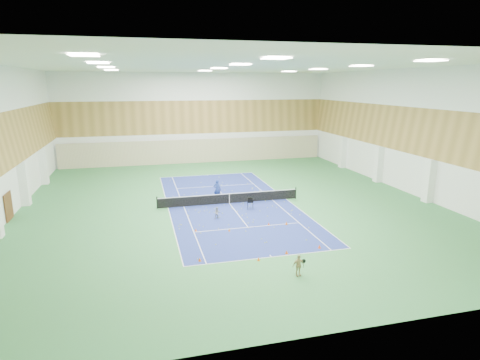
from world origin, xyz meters
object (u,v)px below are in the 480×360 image
object	(u,v)px
child_apron	(298,265)
child_court	(217,213)
coach	(217,190)
ball_cart	(250,204)
tennis_net	(229,198)

from	to	relation	value
child_apron	child_court	bearing A→B (deg)	93.19
coach	ball_cart	distance (m)	4.19
child_apron	ball_cart	distance (m)	12.56
tennis_net	child_court	size ratio (longest dim) A/B	13.17
child_court	ball_cart	world-z (taller)	child_court
child_court	child_apron	world-z (taller)	child_apron
child_court	ball_cart	xyz separation A→B (m)	(3.25, 1.78, -0.02)
tennis_net	coach	bearing A→B (deg)	119.31
child_court	ball_cart	size ratio (longest dim) A/B	1.05
tennis_net	coach	distance (m)	1.72
tennis_net	child_apron	distance (m)	14.62
child_apron	ball_cart	bearing A→B (deg)	76.70
child_court	ball_cart	distance (m)	3.70
child_court	child_apron	distance (m)	11.05
tennis_net	ball_cart	bearing A→B (deg)	-56.26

